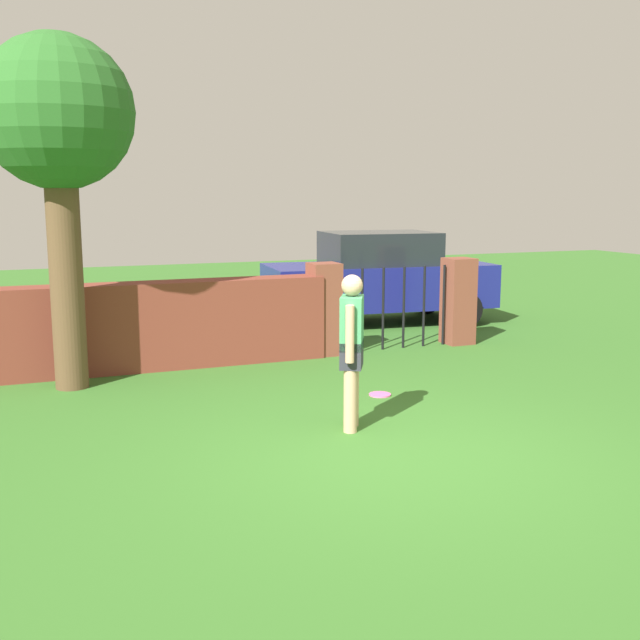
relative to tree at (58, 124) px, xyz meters
The scene contains 7 objects.
ground_plane 5.62m from the tree, 54.40° to the right, with size 40.00×40.00×0.00m, color #336623.
brick_wall 2.97m from the tree, 29.79° to the left, with size 4.88×0.50×1.22m, color brown.
tree is the anchor object (origin of this frame).
person 4.52m from the tree, 47.57° to the right, with size 0.37×0.48×1.62m.
fence_gate 5.55m from the tree, ahead, with size 2.79×0.44×1.40m.
car 6.86m from the tree, 27.07° to the left, with size 4.34×2.21×1.72m.
frisbee_pink 5.07m from the tree, 27.11° to the right, with size 0.27×0.27×0.02m, color pink.
Camera 1 is at (-3.15, -6.04, 2.43)m, focal length 42.23 mm.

